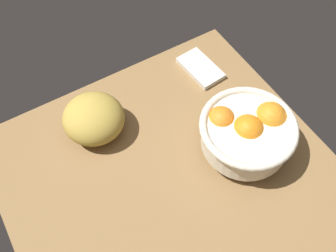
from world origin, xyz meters
TOP-DOWN VIEW (x-y plane):
  - ground_plane at (0.00, 0.00)cm, footprint 67.42×66.62cm
  - fruit_bowl at (-0.48, 17.26)cm, footprint 20.10×20.10cm
  - bread_loaf at (-20.84, -8.35)cm, footprint 18.79×18.84cm
  - napkin_folded at (-23.53, 21.66)cm, footprint 12.26×7.63cm

SIDE VIEW (x-z plane):
  - ground_plane at x=0.00cm, z-range -3.00..0.00cm
  - napkin_folded at x=-23.53cm, z-range 0.00..1.35cm
  - bread_loaf at x=-20.84cm, z-range 0.00..8.96cm
  - fruit_bowl at x=-0.48cm, z-range 0.83..11.44cm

